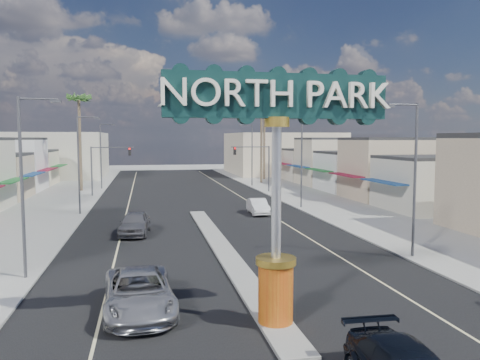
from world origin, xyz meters
name	(u,v)px	position (x,y,z in m)	size (l,w,h in m)	color
ground	(196,211)	(0.00, 30.00, 0.00)	(160.00, 160.00, 0.00)	gray
road	(196,211)	(0.00, 30.00, 0.01)	(20.00, 120.00, 0.01)	black
median_island	(223,249)	(0.00, 14.00, 0.08)	(1.30, 30.00, 0.16)	gray
sidewalk_left	(41,216)	(-14.00, 30.00, 0.06)	(8.00, 120.00, 0.12)	gray
sidewalk_right	(333,207)	(14.00, 30.00, 0.06)	(8.00, 120.00, 0.12)	gray
storefront_row_right	(366,168)	(24.00, 43.00, 3.00)	(12.00, 42.00, 6.00)	#B7B29E
backdrop_far_left	(47,155)	(-22.00, 75.00, 4.00)	(20.00, 20.00, 8.00)	#B7B29E
backdrop_far_right	(282,153)	(22.00, 75.00, 4.00)	(20.00, 20.00, 8.00)	beige
gateway_sign	(277,168)	(0.00, 1.98, 5.93)	(8.20, 1.50, 9.15)	red
traffic_signal_left	(107,161)	(-9.18, 43.99, 4.27)	(5.09, 0.45, 6.00)	#47474C
traffic_signal_right	(255,160)	(9.18, 43.99, 4.27)	(5.09, 0.45, 6.00)	#47474C
streetlight_l_near	(25,178)	(-10.43, 10.00, 5.07)	(2.03, 0.22, 9.00)	#47474C
streetlight_l_mid	(80,160)	(-10.43, 30.00, 5.07)	(2.03, 0.22, 9.00)	#47474C
streetlight_l_far	(102,152)	(-10.43, 52.00, 5.07)	(2.03, 0.22, 9.00)	#47474C
streetlight_r_near	(413,172)	(10.43, 10.00, 5.07)	(2.03, 0.22, 9.00)	#47474C
streetlight_r_mid	(300,158)	(10.43, 30.00, 5.07)	(2.03, 0.22, 9.00)	#47474C
streetlight_r_far	(251,152)	(10.43, 52.00, 5.07)	(2.03, 0.22, 9.00)	#47474C
palm_left_far	(79,104)	(-13.00, 50.00, 11.50)	(2.60, 2.60, 13.10)	brown
palm_right_mid	(262,115)	(13.00, 56.00, 10.60)	(2.60, 2.60, 12.10)	brown
palm_right_far	(264,106)	(15.00, 62.00, 12.39)	(2.60, 2.60, 14.10)	brown
suv_left	(139,292)	(-5.02, 4.46, 0.82)	(2.72, 5.89, 1.64)	#ADADB2
car_parked_left	(135,223)	(-5.50, 20.15, 0.84)	(1.99, 4.95, 1.69)	slate
car_parked_right	(258,206)	(5.50, 27.36, 0.71)	(1.50, 4.31, 1.42)	silver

